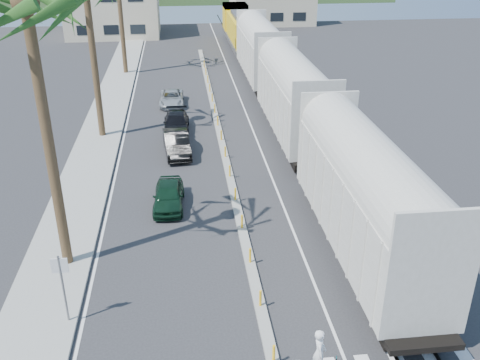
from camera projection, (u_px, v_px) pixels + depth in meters
name	position (u px, v px, depth m)	size (l,w,h in m)	color
ground	(269.00, 344.00, 19.17)	(140.00, 140.00, 0.00)	#28282B
sidewalk	(105.00, 122.00, 40.66)	(3.00, 90.00, 0.15)	gray
rails	(273.00, 104.00, 44.78)	(1.56, 100.00, 0.06)	black
median	(221.00, 141.00, 37.02)	(0.45, 60.00, 0.85)	gray
lane_markings	(188.00, 120.00, 41.35)	(9.42, 90.00, 0.01)	silver
freight_train	(278.00, 77.00, 41.61)	(3.00, 60.94, 5.85)	#B9B7AA
street_sign	(62.00, 280.00, 19.35)	(0.60, 0.08, 3.00)	slate
car_lead	(169.00, 195.00, 28.29)	(1.75, 3.97, 1.33)	black
car_second	(177.00, 143.00, 34.86)	(1.93, 4.55, 1.46)	black
car_third	(176.00, 123.00, 38.65)	(1.96, 4.56, 1.31)	black
car_rear	(172.00, 98.00, 44.52)	(2.05, 4.27, 1.17)	#B8BBBE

